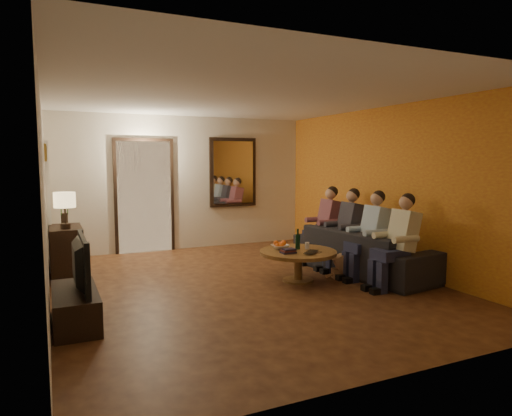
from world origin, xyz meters
name	(u,v)px	position (x,y,z in m)	size (l,w,h in m)	color
floor	(245,285)	(0.00, 0.00, 0.00)	(5.00, 6.00, 0.01)	#3D1C10
ceiling	(245,96)	(0.00, 0.00, 2.60)	(5.00, 6.00, 0.01)	white
back_wall	(185,183)	(0.00, 3.00, 1.30)	(5.00, 0.02, 2.60)	beige
front_wall	(398,218)	(0.00, -3.00, 1.30)	(5.00, 0.02, 2.60)	beige
left_wall	(45,199)	(-2.50, 0.00, 1.30)	(0.02, 6.00, 2.60)	beige
right_wall	(389,188)	(2.50, 0.00, 1.30)	(0.02, 6.00, 2.60)	beige
orange_accent	(388,188)	(2.49, 0.00, 1.30)	(0.01, 6.00, 2.60)	#C45A21
kitchen_doorway	(144,197)	(-0.80, 2.98, 1.05)	(1.00, 0.06, 2.10)	#FFE0A5
door_trim	(145,197)	(-0.80, 2.97, 1.05)	(1.12, 0.04, 2.22)	black
fridge_glimpse	(158,204)	(-0.55, 2.98, 0.90)	(0.45, 0.03, 1.70)	silver
mirror_frame	(233,172)	(1.00, 2.96, 1.50)	(1.00, 0.05, 1.40)	black
mirror_glass	(233,172)	(1.00, 2.93, 1.50)	(0.86, 0.02, 1.26)	white
white_door	(49,206)	(-2.46, 2.30, 1.02)	(0.06, 0.85, 2.04)	white
framed_art	(45,153)	(-2.47, 1.30, 1.85)	(0.03, 0.28, 0.24)	#B28C33
art_canvas	(47,153)	(-2.46, 1.30, 1.85)	(0.01, 0.22, 0.18)	brown
dresser	(66,252)	(-2.25, 1.56, 0.38)	(0.45, 0.86, 0.76)	black
table_lamp	(65,210)	(-2.25, 1.34, 1.03)	(0.30, 0.30, 0.54)	beige
flower_vase	(64,211)	(-2.25, 1.78, 0.98)	(0.14, 0.14, 0.44)	red
tv_stand	(75,307)	(-2.25, -0.64, 0.19)	(0.45, 1.11, 0.37)	black
tv	(73,264)	(-2.25, -0.64, 0.66)	(0.13, 1.01, 0.58)	black
sofa	(363,251)	(1.94, -0.11, 0.35)	(0.93, 2.37, 0.69)	black
person_a	(400,245)	(1.84, -1.01, 0.60)	(0.60, 0.40, 1.20)	tan
person_b	(371,238)	(1.84, -0.41, 0.60)	(0.60, 0.40, 1.20)	tan
person_c	(347,232)	(1.84, 0.19, 0.60)	(0.60, 0.40, 1.20)	tan
person_d	(326,227)	(1.84, 0.79, 0.60)	(0.60, 0.40, 1.20)	tan
dog	(349,259)	(1.57, -0.26, 0.28)	(0.56, 0.24, 0.56)	#9B7647
coffee_table	(298,266)	(0.78, -0.11, 0.23)	(1.11, 1.11, 0.45)	brown
bowl	(280,247)	(0.60, 0.11, 0.48)	(0.26, 0.26, 0.06)	white
oranges	(280,242)	(0.60, 0.11, 0.55)	(0.20, 0.20, 0.08)	#EB5B13
wine_bottle	(298,239)	(0.83, -0.01, 0.60)	(0.07, 0.07, 0.31)	black
wine_glass	(307,246)	(0.96, -0.06, 0.50)	(0.06, 0.06, 0.10)	silver
book_stack	(288,251)	(0.56, -0.21, 0.48)	(0.20, 0.15, 0.07)	black
laptop	(314,253)	(0.88, -0.39, 0.46)	(0.33, 0.21, 0.03)	black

